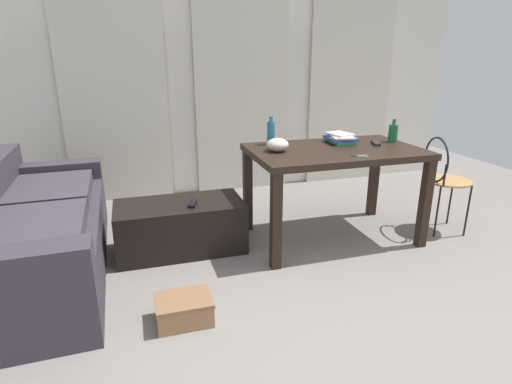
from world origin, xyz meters
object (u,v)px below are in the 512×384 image
at_px(coffee_table, 180,226).
at_px(bottle_far, 393,133).
at_px(bottle_near, 271,132).
at_px(couch, 31,234).
at_px(shoebox, 184,309).
at_px(wire_chair, 442,173).
at_px(scissors, 358,156).
at_px(tv_remote_on_table, 376,143).
at_px(bowl, 277,145).
at_px(craft_table, 334,161).
at_px(tv_remote_primary, 193,204).
at_px(book_stack, 340,138).

height_order(coffee_table, bottle_far, bottle_far).
bearing_deg(bottle_near, couch, -172.68).
distance_m(coffee_table, shoebox, 0.95).
distance_m(wire_chair, scissors, 0.95).
distance_m(bottle_near, tv_remote_on_table, 0.86).
bearing_deg(tv_remote_on_table, bowl, -161.35).
relative_size(craft_table, tv_remote_primary, 9.16).
xyz_separation_m(bowl, book_stack, (0.61, 0.15, -0.01)).
distance_m(bowl, shoebox, 1.41).
bearing_deg(bottle_near, bottle_far, -10.88).
bearing_deg(coffee_table, bottle_near, 10.90).
bearing_deg(book_stack, bowl, -166.25).
height_order(craft_table, bottle_far, bottle_far).
xyz_separation_m(wire_chair, book_stack, (-0.80, 0.32, 0.28)).
relative_size(couch, craft_table, 1.49).
distance_m(couch, scissors, 2.35).
relative_size(bottle_near, scissors, 1.85).
height_order(wire_chair, tv_remote_on_table, wire_chair).
height_order(bottle_far, tv_remote_on_table, bottle_far).
height_order(wire_chair, bowl, bowl).
bearing_deg(bottle_far, tv_remote_primary, -178.88).
distance_m(scissors, tv_remote_primary, 1.27).
bearing_deg(craft_table, coffee_table, 173.87).
bearing_deg(bowl, bottle_near, 82.52).
bearing_deg(bowl, tv_remote_primary, 178.47).
xyz_separation_m(bottle_near, bowl, (-0.03, -0.25, -0.05)).
relative_size(couch, scissors, 15.93).
bearing_deg(shoebox, craft_table, 31.14).
bearing_deg(couch, bottle_near, 7.32).
xyz_separation_m(couch, bottle_near, (1.80, 0.23, 0.56)).
bearing_deg(craft_table, shoebox, -148.86).
height_order(bottle_near, shoebox, bottle_near).
xyz_separation_m(wire_chair, tv_remote_primary, (-2.07, 0.19, -0.12)).
bearing_deg(couch, wire_chair, -3.42).
xyz_separation_m(coffee_table, shoebox, (-0.10, -0.93, -0.12)).
bearing_deg(tv_remote_on_table, book_stack, 167.23).
xyz_separation_m(bowl, tv_remote_primary, (-0.66, 0.02, -0.41)).
distance_m(coffee_table, tv_remote_primary, 0.24).
bearing_deg(bowl, coffee_table, 172.87).
bearing_deg(coffee_table, tv_remote_primary, -39.59).
height_order(couch, book_stack, book_stack).
height_order(coffee_table, book_stack, book_stack).
distance_m(book_stack, shoebox, 1.91).
distance_m(bottle_far, tv_remote_primary, 1.77).
bearing_deg(book_stack, bottle_far, -12.63).
xyz_separation_m(craft_table, scissors, (0.04, -0.28, 0.10)).
height_order(bottle_near, bowl, bottle_near).
bearing_deg(book_stack, tv_remote_on_table, -31.52).
bearing_deg(bowl, couch, 179.52).
relative_size(bottle_far, tv_remote_on_table, 1.22).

